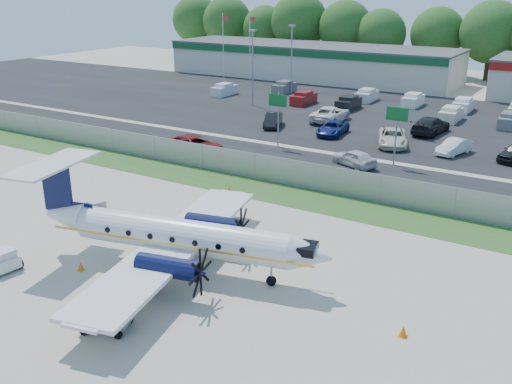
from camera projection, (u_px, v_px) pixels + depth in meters
The scene contains 29 objects.
ground at pixel (197, 265), 30.27m from camera, with size 170.00×170.00×0.00m, color #B5AC99.
grass_verge at pixel (301, 198), 39.89m from camera, with size 170.00×4.00×0.02m, color #2D561E.
access_road at pixel (341, 172), 45.51m from camera, with size 170.00×8.00×0.02m, color black.
parking_lot at pixel (418, 121), 62.36m from camera, with size 170.00×32.00×0.02m, color black.
perimeter_fence at pixel (314, 177), 41.16m from camera, with size 120.00×0.06×1.99m.
building_west at pixel (310, 61), 90.85m from camera, with size 46.40×12.40×5.24m.
sign_left at pixel (278, 108), 51.33m from camera, with size 1.80×0.26×5.00m.
sign_mid at pixel (397, 122), 45.95m from camera, with size 1.80×0.26×5.00m.
flagpole_west at pixel (223, 42), 90.06m from camera, with size 1.06×0.12×10.00m.
flagpole_east at pixel (250, 43), 87.61m from camera, with size 1.06×0.12×10.00m.
light_pole_nw at pixel (253, 63), 68.76m from camera, with size 0.90×0.35×9.09m.
light_pole_sw at pixel (292, 55), 76.79m from camera, with size 0.90×0.35×9.09m.
tree_line at pixel (481, 80), 89.64m from camera, with size 112.00×6.00×14.00m, color #214E17, non-canonical shape.
aircraft at pixel (176, 235), 29.17m from camera, with size 16.78×16.43×5.12m.
pushback_tug at pixel (0, 259), 29.74m from camera, with size 2.28×1.76×1.15m.
baggage_cart_near at pixel (106, 216), 35.35m from camera, with size 2.37×1.79×1.10m.
baggage_cart_far at pixel (106, 318), 24.50m from camera, with size 2.51×2.00×1.15m.
cone_nose at pixel (403, 331), 24.09m from camera, with size 0.37×0.37×0.52m.
cone_port_wing at pixel (81, 266), 29.68m from camera, with size 0.34×0.34×0.49m.
cone_starboard_wing at pixel (229, 189), 40.93m from camera, with size 0.35×0.35×0.50m.
road_car_west at pixel (196, 155), 49.99m from camera, with size 2.75×5.97×1.66m, color maroon.
road_car_mid at pixel (354, 166), 46.95m from camera, with size 1.64×4.08×1.39m, color silver.
parked_car_a at pixel (273, 127), 59.97m from camera, with size 1.55×4.46×1.47m, color black.
parked_car_b at pixel (332, 135), 56.73m from camera, with size 2.22×4.81×1.34m, color navy.
parked_car_c at pixel (392, 145), 52.96m from camera, with size 2.54×5.51×1.53m, color beige.
parked_car_d at pixel (453, 154), 50.24m from camera, with size 1.42×4.08×1.34m, color silver.
parked_car_f at pixel (330, 122), 62.24m from camera, with size 2.81×6.10×1.70m, color silver.
parked_car_g at pixel (430, 133), 57.26m from camera, with size 2.37×5.84×1.69m, color black.
far_parking_rows at pixel (430, 113), 66.37m from camera, with size 56.00×10.00×1.60m, color gray, non-canonical shape.
Camera 1 is at (16.79, -21.52, 14.01)m, focal length 40.00 mm.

